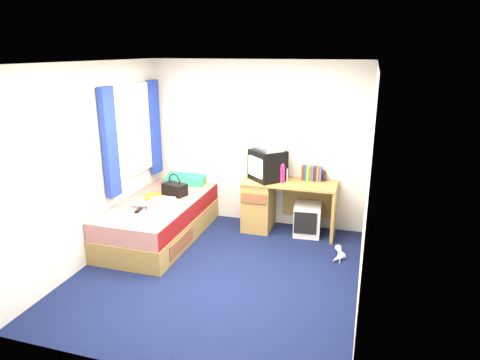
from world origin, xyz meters
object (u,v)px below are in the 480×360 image
(water_bottle, at_px, (140,205))
(remote_control, at_px, (138,210))
(handbag, at_px, (175,189))
(magazine, at_px, (154,196))
(vcr, at_px, (268,147))
(white_heels, at_px, (339,255))
(crt_tv, at_px, (267,165))
(picture_frame, at_px, (324,176))
(desk, at_px, (271,203))
(pillow, at_px, (186,179))
(towel, at_px, (162,204))
(colour_swatch_fan, at_px, (146,218))
(storage_cube, at_px, (307,219))
(aerosol_can, at_px, (286,175))
(bed, at_px, (160,219))
(pink_water_bottle, at_px, (282,174))

(water_bottle, bearing_deg, remote_control, -66.96)
(handbag, xyz_separation_m, magazine, (-0.25, -0.16, -0.08))
(vcr, height_order, white_heels, vcr)
(crt_tv, distance_m, picture_frame, 0.82)
(desk, xyz_separation_m, water_bottle, (-1.53, -1.02, 0.17))
(desk, bearing_deg, pillow, 174.74)
(towel, xyz_separation_m, magazine, (-0.31, 0.35, -0.05))
(pillow, relative_size, colour_swatch_fan, 2.70)
(desk, distance_m, storage_cube, 0.57)
(handbag, distance_m, colour_swatch_fan, 0.91)
(crt_tv, distance_m, remote_control, 1.87)
(vcr, distance_m, picture_frame, 0.90)
(remote_control, xyz_separation_m, white_heels, (2.51, 0.52, -0.51))
(storage_cube, distance_m, colour_swatch_fan, 2.25)
(handbag, bearing_deg, aerosol_can, 33.91)
(storage_cube, relative_size, magazine, 1.63)
(crt_tv, relative_size, white_heels, 1.37)
(aerosol_can, bearing_deg, pillow, 175.85)
(handbag, xyz_separation_m, water_bottle, (-0.23, -0.58, -0.06))
(remote_control, bearing_deg, storage_cube, 20.96)
(picture_frame, bearing_deg, colour_swatch_fan, -157.43)
(bed, relative_size, handbag, 5.26)
(water_bottle, distance_m, white_heels, 2.65)
(bed, bearing_deg, remote_control, -100.18)
(crt_tv, bearing_deg, water_bottle, -102.77)
(pillow, relative_size, storage_cube, 1.30)
(desk, xyz_separation_m, magazine, (-1.55, -0.60, 0.14))
(water_bottle, bearing_deg, storage_cube, 25.26)
(magazine, relative_size, white_heels, 0.65)
(pink_water_bottle, bearing_deg, storage_cube, 2.29)
(desk, xyz_separation_m, colour_swatch_fan, (-1.27, -1.35, 0.14))
(white_heels, bearing_deg, picture_frame, 110.77)
(vcr, height_order, colour_swatch_fan, vcr)
(picture_frame, relative_size, aerosol_can, 0.74)
(pillow, relative_size, water_bottle, 2.97)
(pink_water_bottle, height_order, water_bottle, pink_water_bottle)
(crt_tv, relative_size, magazine, 2.11)
(water_bottle, height_order, remote_control, water_bottle)
(picture_frame, distance_m, magazine, 2.43)
(picture_frame, bearing_deg, crt_tv, 178.94)
(desk, relative_size, pink_water_bottle, 5.40)
(handbag, height_order, colour_swatch_fan, handbag)
(aerosol_can, relative_size, handbag, 0.50)
(aerosol_can, xyz_separation_m, water_bottle, (-1.74, -1.03, -0.27))
(picture_frame, bearing_deg, vcr, 178.76)
(remote_control, bearing_deg, white_heels, 3.70)
(aerosol_can, relative_size, colour_swatch_fan, 0.86)
(picture_frame, bearing_deg, remote_control, -163.63)
(pillow, distance_m, handbag, 0.57)
(towel, bearing_deg, storage_cube, 26.91)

